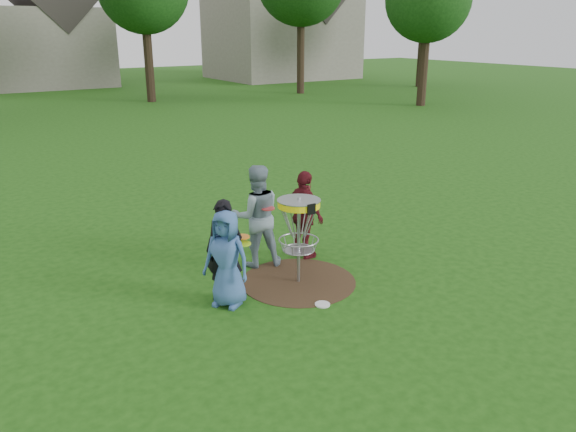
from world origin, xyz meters
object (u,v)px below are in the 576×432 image
player_grey (256,216)px  player_maroon (304,215)px  player_blue (227,259)px  disc_golf_basket (299,220)px  player_black (225,252)px

player_grey → player_maroon: (0.84, -0.17, -0.09)m
player_blue → player_grey: size_ratio=0.83×
player_blue → player_grey: player_grey is taller
player_blue → disc_golf_basket: 1.31m
player_blue → disc_golf_basket: player_blue is taller
player_black → player_maroon: size_ratio=0.99×
player_blue → player_black: player_black is taller
player_maroon → player_black: bearing=105.3°
player_grey → disc_golf_basket: bearing=119.6°
player_grey → disc_golf_basket: size_ratio=1.24×
player_blue → player_black: (0.04, 0.14, 0.05)m
player_black → player_grey: player_grey is taller
player_black → player_maroon: (1.87, 0.71, 0.01)m
player_blue → player_grey: 1.49m
player_maroon → disc_golf_basket: bearing=135.0°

